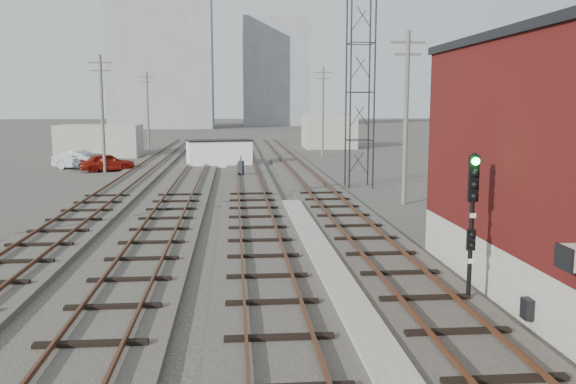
{
  "coord_description": "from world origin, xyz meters",
  "views": [
    {
      "loc": [
        -2.42,
        -3.22,
        5.27
      ],
      "look_at": [
        -0.55,
        17.93,
        2.2
      ],
      "focal_mm": 38.0,
      "sensor_mm": 36.0,
      "label": 1
    }
  ],
  "objects": [
    {
      "name": "ground",
      "position": [
        0.0,
        60.0,
        0.0
      ],
      "size": [
        320.0,
        320.0,
        0.0
      ],
      "primitive_type": "plane",
      "color": "#282621",
      "rests_on": "ground"
    },
    {
      "name": "track_right",
      "position": [
        2.5,
        39.0,
        0.11
      ],
      "size": [
        3.2,
        90.0,
        0.39
      ],
      "color": "#332D28",
      "rests_on": "ground"
    },
    {
      "name": "track_mid_right",
      "position": [
        -1.5,
        39.0,
        0.11
      ],
      "size": [
        3.2,
        90.0,
        0.39
      ],
      "color": "#332D28",
      "rests_on": "ground"
    },
    {
      "name": "track_mid_left",
      "position": [
        -5.5,
        39.0,
        0.11
      ],
      "size": [
        3.2,
        90.0,
        0.39
      ],
      "color": "#332D28",
      "rests_on": "ground"
    },
    {
      "name": "track_left",
      "position": [
        -9.5,
        39.0,
        0.11
      ],
      "size": [
        3.2,
        90.0,
        0.39
      ],
      "color": "#332D28",
      "rests_on": "ground"
    },
    {
      "name": "platform_curb",
      "position": [
        0.5,
        14.0,
        0.13
      ],
      "size": [
        0.9,
        28.0,
        0.26
      ],
      "primitive_type": "cube",
      "color": "gray",
      "rests_on": "ground"
    },
    {
      "name": "lattice_tower",
      "position": [
        5.5,
        35.0,
        7.5
      ],
      "size": [
        1.6,
        1.6,
        15.0
      ],
      "color": "black",
      "rests_on": "ground"
    },
    {
      "name": "utility_pole_left_b",
      "position": [
        -12.5,
        45.0,
        4.8
      ],
      "size": [
        1.8,
        0.24,
        9.0
      ],
      "color": "#595147",
      "rests_on": "ground"
    },
    {
      "name": "utility_pole_left_c",
      "position": [
        -12.5,
        70.0,
        4.8
      ],
      "size": [
        1.8,
        0.24,
        9.0
      ],
      "color": "#595147",
      "rests_on": "ground"
    },
    {
      "name": "utility_pole_right_a",
      "position": [
        6.5,
        28.0,
        4.8
      ],
      "size": [
        1.8,
        0.24,
        9.0
      ],
      "color": "#595147",
      "rests_on": "ground"
    },
    {
      "name": "utility_pole_right_b",
      "position": [
        6.5,
        58.0,
        4.8
      ],
      "size": [
        1.8,
        0.24,
        9.0
      ],
      "color": "#595147",
      "rests_on": "ground"
    },
    {
      "name": "apartment_left",
      "position": [
        -18.0,
        135.0,
        15.0
      ],
      "size": [
        22.0,
        14.0,
        30.0
      ],
      "primitive_type": "cube",
      "color": "gray",
      "rests_on": "ground"
    },
    {
      "name": "apartment_right",
      "position": [
        8.0,
        150.0,
        13.0
      ],
      "size": [
        16.0,
        12.0,
        26.0
      ],
      "primitive_type": "cube",
      "color": "gray",
      "rests_on": "ground"
    },
    {
      "name": "shed_left",
      "position": [
        -16.0,
        60.0,
        1.6
      ],
      "size": [
        8.0,
        5.0,
        3.2
      ],
      "primitive_type": "cube",
      "color": "gray",
      "rests_on": "ground"
    },
    {
      "name": "shed_right",
      "position": [
        9.0,
        70.0,
        2.0
      ],
      "size": [
        6.0,
        6.0,
        4.0
      ],
      "primitive_type": "cube",
      "color": "gray",
      "rests_on": "ground"
    },
    {
      "name": "signal_mast",
      "position": [
        3.7,
        11.81,
        2.37
      ],
      "size": [
        0.4,
        0.41,
        4.03
      ],
      "color": "gray",
      "rests_on": "ground"
    },
    {
      "name": "switch_stand",
      "position": [
        -1.96,
        40.64,
        0.68
      ],
      "size": [
        0.44,
        0.44,
        1.44
      ],
      "rotation": [
        0.0,
        0.0,
        -0.4
      ],
      "color": "black",
      "rests_on": "ground"
    },
    {
      "name": "site_trailer",
      "position": [
        -3.7,
        48.53,
        1.16
      ],
      "size": [
        5.81,
        3.38,
        2.3
      ],
      "rotation": [
        0.0,
        0.0,
        0.19
      ],
      "color": "white",
      "rests_on": "ground"
    },
    {
      "name": "car_red",
      "position": [
        -12.41,
        45.77,
        0.71
      ],
      "size": [
        4.51,
        2.99,
        1.43
      ],
      "primitive_type": "imported",
      "rotation": [
        0.0,
        0.0,
        1.91
      ],
      "color": "maroon",
      "rests_on": "ground"
    },
    {
      "name": "car_silver",
      "position": [
        -14.91,
        47.57,
        0.74
      ],
      "size": [
        4.79,
        2.95,
        1.49
      ],
      "primitive_type": "imported",
      "rotation": [
        0.0,
        0.0,
        1.24
      ],
      "color": "#AEB1B6",
      "rests_on": "ground"
    },
    {
      "name": "car_grey",
      "position": [
        -13.44,
        47.62,
        0.63
      ],
      "size": [
        4.57,
        2.41,
        1.26
      ],
      "primitive_type": "imported",
      "rotation": [
        0.0,
        0.0,
        1.72
      ],
      "color": "slate",
      "rests_on": "ground"
    }
  ]
}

